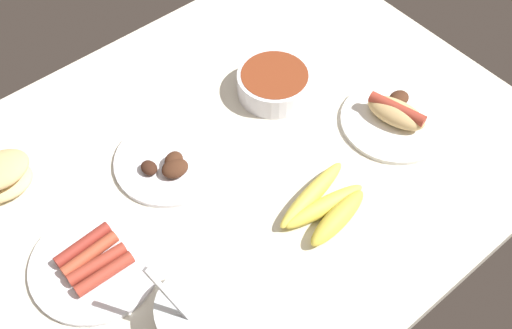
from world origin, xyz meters
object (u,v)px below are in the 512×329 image
(plate_grilled_meat, at_px, (170,162))
(plate_hotdog_assembled, at_px, (395,116))
(bowl_chili, at_px, (274,83))
(banana_bunch, at_px, (325,206))
(bread_stack, at_px, (1,177))
(plate_sausages, at_px, (95,262))
(bowl_coleslaw, at_px, (204,313))

(plate_grilled_meat, distance_m, plate_hotdog_assembled, 0.47)
(bowl_chili, xyz_separation_m, banana_bunch, (0.13, 0.29, -0.01))
(plate_hotdog_assembled, bearing_deg, bread_stack, -27.60)
(banana_bunch, height_order, plate_sausages, banana_bunch)
(bowl_coleslaw, bearing_deg, plate_grilled_meat, -115.27)
(bowl_chili, bearing_deg, bread_stack, -13.95)
(plate_hotdog_assembled, relative_size, plate_sausages, 0.95)
(plate_grilled_meat, relative_size, plate_hotdog_assembled, 0.99)
(bowl_coleslaw, bearing_deg, bread_stack, -74.25)
(plate_grilled_meat, bearing_deg, plate_sausages, 23.21)
(bread_stack, height_order, plate_sausages, bread_stack)
(bowl_chili, relative_size, banana_bunch, 0.83)
(plate_hotdog_assembled, bearing_deg, plate_grilled_meat, -26.31)
(plate_grilled_meat, bearing_deg, bread_stack, -29.51)
(bread_stack, height_order, banana_bunch, bread_stack)
(bowl_coleslaw, relative_size, plate_sausages, 0.69)
(bowl_chili, xyz_separation_m, plate_hotdog_assembled, (-0.13, 0.22, -0.01))
(plate_grilled_meat, xyz_separation_m, plate_sausages, (0.23, 0.10, 0.00))
(bread_stack, relative_size, banana_bunch, 0.67)
(bowl_coleslaw, relative_size, banana_bunch, 0.84)
(plate_grilled_meat, xyz_separation_m, banana_bunch, (-0.16, 0.27, 0.01))
(bowl_coleslaw, height_order, banana_bunch, bowl_coleslaw)
(bowl_chili, relative_size, plate_hotdog_assembled, 0.72)
(bowl_coleslaw, relative_size, plate_hotdog_assembled, 0.73)
(bread_stack, relative_size, plate_hotdog_assembled, 0.58)
(bowl_coleslaw, distance_m, plate_hotdog_assembled, 0.57)
(banana_bunch, bearing_deg, bread_stack, -44.92)
(plate_grilled_meat, bearing_deg, bowl_chili, -176.71)
(banana_bunch, xyz_separation_m, plate_sausages, (0.38, -0.18, -0.01))
(bowl_coleslaw, height_order, plate_grilled_meat, bowl_coleslaw)
(bowl_chili, bearing_deg, plate_hotdog_assembled, 121.17)
(bread_stack, height_order, bowl_chili, bread_stack)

